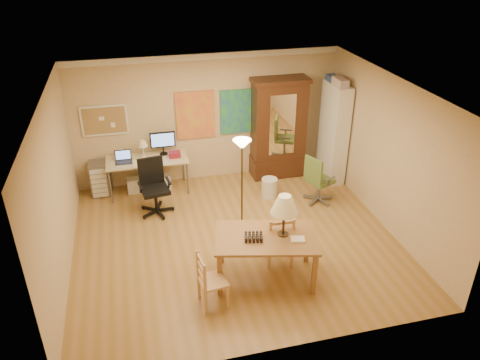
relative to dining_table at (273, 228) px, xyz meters
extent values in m
plane|color=olive|center=(-0.31, 1.09, -0.91)|extent=(5.50, 5.50, 0.00)
cube|color=white|center=(-0.31, 3.55, 1.73)|extent=(5.50, 0.08, 0.12)
cube|color=#A78F4E|center=(-2.36, 3.56, 0.59)|extent=(0.90, 0.04, 0.62)
cube|color=yellow|center=(-0.56, 3.56, 0.54)|extent=(0.80, 0.04, 1.00)
cube|color=#2865A1|center=(0.34, 3.56, 0.54)|extent=(0.75, 0.04, 0.95)
cube|color=brown|center=(-0.09, 0.01, -0.16)|extent=(1.69, 1.24, 0.04)
cube|color=brown|center=(-0.85, -0.21, -0.55)|extent=(0.09, 0.09, 0.72)
cube|color=brown|center=(0.49, -0.53, -0.55)|extent=(0.09, 0.09, 0.72)
cube|color=brown|center=(-0.68, 0.54, -0.55)|extent=(0.09, 0.09, 0.72)
cube|color=brown|center=(0.67, 0.22, -0.55)|extent=(0.09, 0.09, 0.72)
cylinder|color=#322210|center=(0.16, 0.00, -0.13)|extent=(0.16, 0.16, 0.02)
cylinder|color=#322210|center=(0.16, 0.00, 0.06)|extent=(0.04, 0.04, 0.41)
cone|color=#FEF2C6|center=(0.16, 0.00, 0.38)|extent=(0.41, 0.41, 0.28)
cube|color=white|center=(0.33, -0.20, -0.13)|extent=(0.23, 0.19, 0.03)
cube|color=black|center=(-0.30, -0.02, -0.10)|extent=(0.33, 0.28, 0.08)
cube|color=tan|center=(0.21, 0.32, -0.47)|extent=(0.45, 0.43, 0.04)
cube|color=tan|center=(0.41, 0.48, -0.70)|extent=(0.04, 0.04, 0.41)
cube|color=tan|center=(0.04, 0.50, -0.70)|extent=(0.04, 0.04, 0.41)
cube|color=tan|center=(0.38, 0.13, -0.70)|extent=(0.04, 0.04, 0.41)
cube|color=tan|center=(0.02, 0.16, -0.70)|extent=(0.04, 0.04, 0.41)
cube|color=tan|center=(0.38, 0.13, -0.23)|extent=(0.04, 0.04, 0.48)
cube|color=tan|center=(0.02, 0.16, -0.23)|extent=(0.04, 0.04, 0.48)
cube|color=tan|center=(0.20, 0.14, -0.18)|extent=(0.37, 0.05, 0.05)
cube|color=tan|center=(-0.99, -0.37, -0.50)|extent=(0.42, 0.44, 0.04)
cube|color=tan|center=(-0.81, -0.52, -0.71)|extent=(0.04, 0.04, 0.39)
cube|color=tan|center=(-0.85, -0.18, -0.71)|extent=(0.04, 0.04, 0.39)
cube|color=tan|center=(-1.13, -0.56, -0.71)|extent=(0.04, 0.04, 0.39)
cube|color=tan|center=(-1.17, -0.22, -0.71)|extent=(0.04, 0.04, 0.39)
cube|color=tan|center=(-1.13, -0.56, -0.28)|extent=(0.04, 0.04, 0.45)
cube|color=tan|center=(-1.17, -0.22, -0.28)|extent=(0.04, 0.04, 0.45)
cube|color=tan|center=(-1.15, -0.39, -0.23)|extent=(0.07, 0.34, 0.04)
cylinder|color=#45341B|center=(-0.11, 1.45, -0.89)|extent=(0.26, 0.26, 0.03)
cylinder|color=#45341B|center=(-0.11, 1.45, -0.07)|extent=(0.03, 0.03, 1.63)
cone|color=#FFE0A5|center=(-0.11, 1.45, 0.76)|extent=(0.31, 0.31, 0.13)
cube|color=#B9AF87|center=(-1.64, 3.21, -0.18)|extent=(1.62, 0.71, 0.03)
cylinder|color=slate|center=(-2.39, 2.90, -0.55)|extent=(0.04, 0.04, 0.71)
cylinder|color=slate|center=(-0.88, 2.90, -0.55)|extent=(0.04, 0.04, 0.71)
cylinder|color=slate|center=(-2.39, 3.51, -0.55)|extent=(0.04, 0.04, 0.71)
cylinder|color=slate|center=(-0.88, 3.51, -0.55)|extent=(0.04, 0.04, 0.71)
cube|color=black|center=(-2.09, 3.16, -0.16)|extent=(0.32, 0.22, 0.02)
cube|color=black|center=(-2.09, 3.32, -0.05)|extent=(0.32, 0.06, 0.21)
cube|color=black|center=(-1.28, 3.36, 0.16)|extent=(0.51, 0.04, 0.32)
cone|color=#FEF2C6|center=(-1.69, 3.31, 0.14)|extent=(0.20, 0.20, 0.12)
cube|color=white|center=(-1.79, 3.05, -0.16)|extent=(0.25, 0.32, 0.01)
cube|color=maroon|center=(-1.08, 3.16, -0.11)|extent=(0.22, 0.16, 0.12)
cube|color=white|center=(-1.94, 3.26, -0.75)|extent=(0.28, 0.24, 0.30)
cube|color=white|center=(-1.64, 3.26, -0.75)|extent=(0.28, 0.24, 0.30)
cube|color=silver|center=(-1.33, 3.26, -0.75)|extent=(0.28, 0.24, 0.30)
cylinder|color=black|center=(-1.57, 2.32, -0.65)|extent=(0.06, 0.06, 0.41)
cube|color=black|center=(-1.57, 2.32, -0.41)|extent=(0.56, 0.54, 0.07)
cube|color=black|center=(-1.60, 2.54, -0.10)|extent=(0.48, 0.12, 0.54)
cube|color=black|center=(-1.84, 2.28, -0.27)|extent=(0.09, 0.31, 0.03)
cube|color=black|center=(-1.30, 2.36, -0.27)|extent=(0.09, 0.31, 0.03)
cylinder|color=slate|center=(1.61, 2.00, -0.67)|extent=(0.06, 0.06, 0.38)
cube|color=#4E6A2F|center=(1.61, 2.00, -0.45)|extent=(0.59, 0.60, 0.07)
cube|color=#4E6A2F|center=(1.42, 1.91, -0.16)|extent=(0.22, 0.42, 0.50)
cube|color=slate|center=(1.71, 1.77, -0.31)|extent=(0.28, 0.15, 0.03)
cube|color=slate|center=(1.51, 2.23, -0.31)|extent=(0.28, 0.15, 0.03)
cube|color=slate|center=(-2.62, 3.34, -0.56)|extent=(0.35, 0.40, 0.70)
cube|color=silver|center=(-2.62, 3.13, -0.56)|extent=(0.30, 0.02, 0.60)
cube|color=#35190E|center=(1.16, 3.33, 0.14)|extent=(1.10, 0.50, 2.10)
cube|color=#35190E|center=(1.16, 3.33, -0.69)|extent=(1.14, 0.54, 0.42)
cube|color=white|center=(1.16, 3.07, 0.34)|extent=(0.55, 0.01, 1.30)
cube|color=#35190E|center=(1.16, 3.33, 1.22)|extent=(1.18, 0.56, 0.08)
cube|color=white|center=(2.24, 2.89, 0.15)|extent=(0.32, 0.84, 2.10)
cube|color=#993333|center=(2.19, 2.73, -0.40)|extent=(0.19, 0.42, 0.25)
cube|color=#334C99|center=(2.19, 3.10, 0.84)|extent=(0.19, 0.29, 0.21)
cylinder|color=silver|center=(0.71, 2.40, -0.70)|extent=(0.32, 0.32, 0.40)
camera|label=1|loc=(-1.86, -5.48, 3.87)|focal=35.00mm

